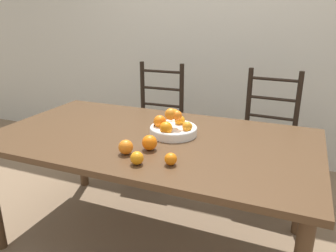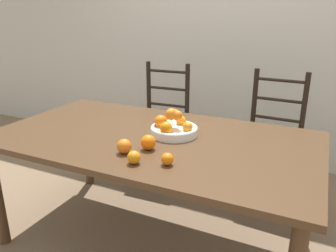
{
  "view_description": "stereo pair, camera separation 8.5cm",
  "coord_description": "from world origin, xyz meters",
  "px_view_note": "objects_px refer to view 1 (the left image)",
  "views": [
    {
      "loc": [
        0.8,
        -1.66,
        1.45
      ],
      "look_at": [
        0.11,
        -0.01,
        0.83
      ],
      "focal_mm": 35.0,
      "sensor_mm": 36.0,
      "label": 1
    },
    {
      "loc": [
        0.87,
        -1.63,
        1.45
      ],
      "look_at": [
        0.11,
        -0.01,
        0.83
      ],
      "focal_mm": 35.0,
      "sensor_mm": 36.0,
      "label": 2
    }
  ],
  "objects_px": {
    "orange_loose_3": "(171,159)",
    "chair_left": "(156,125)",
    "orange_loose_1": "(150,143)",
    "orange_loose_0": "(126,147)",
    "fruit_bowl": "(173,127)",
    "chair_right": "(266,140)",
    "orange_loose_2": "(137,158)"
  },
  "relations": [
    {
      "from": "fruit_bowl",
      "to": "orange_loose_0",
      "type": "height_order",
      "value": "fruit_bowl"
    },
    {
      "from": "orange_loose_3",
      "to": "chair_left",
      "type": "distance_m",
      "value": 1.37
    },
    {
      "from": "orange_loose_2",
      "to": "chair_right",
      "type": "relative_size",
      "value": 0.06
    },
    {
      "from": "orange_loose_3",
      "to": "chair_left",
      "type": "height_order",
      "value": "chair_left"
    },
    {
      "from": "chair_right",
      "to": "orange_loose_2",
      "type": "bearing_deg",
      "value": -108.67
    },
    {
      "from": "orange_loose_1",
      "to": "orange_loose_0",
      "type": "bearing_deg",
      "value": -132.71
    },
    {
      "from": "orange_loose_3",
      "to": "chair_left",
      "type": "relative_size",
      "value": 0.06
    },
    {
      "from": "orange_loose_2",
      "to": "orange_loose_3",
      "type": "xyz_separation_m",
      "value": [
        0.15,
        0.06,
        -0.0
      ]
    },
    {
      "from": "orange_loose_2",
      "to": "chair_left",
      "type": "xyz_separation_m",
      "value": [
        -0.47,
        1.25,
        -0.29
      ]
    },
    {
      "from": "fruit_bowl",
      "to": "chair_left",
      "type": "relative_size",
      "value": 0.28
    },
    {
      "from": "orange_loose_3",
      "to": "chair_right",
      "type": "relative_size",
      "value": 0.06
    },
    {
      "from": "orange_loose_1",
      "to": "orange_loose_3",
      "type": "distance_m",
      "value": 0.22
    },
    {
      "from": "chair_left",
      "to": "chair_right",
      "type": "distance_m",
      "value": 0.96
    },
    {
      "from": "chair_right",
      "to": "orange_loose_0",
      "type": "bearing_deg",
      "value": -114.67
    },
    {
      "from": "chair_left",
      "to": "orange_loose_3",
      "type": "bearing_deg",
      "value": -64.96
    },
    {
      "from": "orange_loose_3",
      "to": "orange_loose_2",
      "type": "bearing_deg",
      "value": -159.68
    },
    {
      "from": "orange_loose_0",
      "to": "fruit_bowl",
      "type": "bearing_deg",
      "value": 71.74
    },
    {
      "from": "fruit_bowl",
      "to": "orange_loose_3",
      "type": "xyz_separation_m",
      "value": [
        0.15,
        -0.39,
        -0.02
      ]
    },
    {
      "from": "orange_loose_0",
      "to": "orange_loose_1",
      "type": "bearing_deg",
      "value": 47.29
    },
    {
      "from": "orange_loose_0",
      "to": "chair_right",
      "type": "xyz_separation_m",
      "value": [
        0.6,
        1.16,
        -0.29
      ]
    },
    {
      "from": "fruit_bowl",
      "to": "orange_loose_2",
      "type": "height_order",
      "value": "fruit_bowl"
    },
    {
      "from": "orange_loose_2",
      "to": "orange_loose_3",
      "type": "height_order",
      "value": "orange_loose_2"
    },
    {
      "from": "orange_loose_0",
      "to": "chair_right",
      "type": "relative_size",
      "value": 0.08
    },
    {
      "from": "orange_loose_2",
      "to": "chair_left",
      "type": "relative_size",
      "value": 0.06
    },
    {
      "from": "orange_loose_0",
      "to": "orange_loose_2",
      "type": "height_order",
      "value": "orange_loose_0"
    },
    {
      "from": "fruit_bowl",
      "to": "orange_loose_1",
      "type": "bearing_deg",
      "value": -96.25
    },
    {
      "from": "orange_loose_2",
      "to": "chair_left",
      "type": "height_order",
      "value": "chair_left"
    },
    {
      "from": "chair_right",
      "to": "chair_left",
      "type": "bearing_deg",
      "value": -177.23
    },
    {
      "from": "fruit_bowl",
      "to": "orange_loose_0",
      "type": "xyz_separation_m",
      "value": [
        -0.12,
        -0.36,
        -0.01
      ]
    },
    {
      "from": "orange_loose_1",
      "to": "orange_loose_3",
      "type": "relative_size",
      "value": 1.34
    },
    {
      "from": "fruit_bowl",
      "to": "chair_right",
      "type": "relative_size",
      "value": 0.28
    },
    {
      "from": "fruit_bowl",
      "to": "chair_right",
      "type": "xyz_separation_m",
      "value": [
        0.48,
        0.8,
        -0.3
      ]
    }
  ]
}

